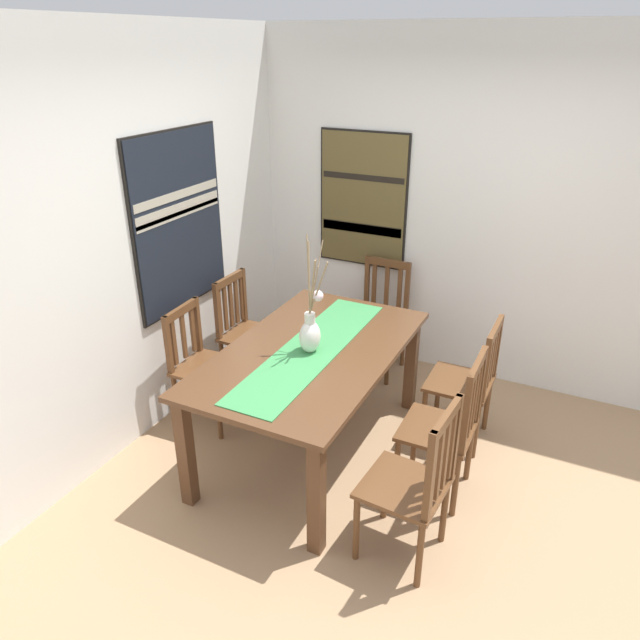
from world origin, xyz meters
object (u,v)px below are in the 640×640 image
at_px(chair_1, 246,329).
at_px(chair_2, 416,482).
at_px(chair_4, 448,425).
at_px(chair_0, 202,363).
at_px(dining_table, 311,364).
at_px(painting_on_back_wall, 178,221).
at_px(chair_3, 379,316).
at_px(centerpiece_vase, 311,331).
at_px(painting_on_side_wall, 363,200).
at_px(chair_5, 468,380).

distance_m(chair_1, chair_2, 2.12).
bearing_deg(chair_4, chair_1, 72.22).
relative_size(chair_0, chair_2, 0.91).
bearing_deg(chair_0, chair_1, -0.26).
xyz_separation_m(dining_table, painting_on_back_wall, (0.23, 1.16, 0.74)).
height_order(dining_table, chair_3, chair_3).
height_order(centerpiece_vase, chair_4, centerpiece_vase).
xyz_separation_m(chair_1, chair_4, (-0.57, -1.79, 0.01)).
xyz_separation_m(chair_2, painting_on_back_wall, (0.82, 2.06, 0.92)).
height_order(centerpiece_vase, painting_on_side_wall, painting_on_side_wall).
xyz_separation_m(chair_0, painting_on_back_wall, (0.24, 0.28, 0.95)).
height_order(centerpiece_vase, chair_0, centerpiece_vase).
xyz_separation_m(chair_4, chair_5, (0.60, 0.02, -0.02)).
bearing_deg(chair_4, chair_0, 89.97).
height_order(dining_table, chair_5, chair_5).
height_order(chair_3, chair_5, chair_3).
bearing_deg(dining_table, chair_4, -91.21).
relative_size(centerpiece_vase, chair_0, 0.85).
relative_size(dining_table, chair_2, 1.79).
bearing_deg(centerpiece_vase, chair_5, -55.89).
distance_m(centerpiece_vase, chair_4, 1.01).
bearing_deg(chair_0, painting_on_side_wall, -20.92).
distance_m(chair_5, painting_on_back_wall, 2.29).
height_order(chair_3, painting_on_back_wall, painting_on_back_wall).
bearing_deg(chair_0, painting_on_back_wall, 49.37).
xyz_separation_m(dining_table, chair_1, (0.55, 0.87, -0.18)).
relative_size(chair_3, painting_on_back_wall, 0.75).
distance_m(chair_0, painting_on_back_wall, 1.02).
distance_m(centerpiece_vase, chair_5, 1.17).
distance_m(chair_3, chair_5, 1.14).
bearing_deg(chair_5, dining_table, 122.65).
bearing_deg(painting_on_side_wall, chair_1, 148.69).
bearing_deg(chair_3, dining_table, -179.59).
height_order(chair_0, chair_3, chair_3).
bearing_deg(chair_5, centerpiece_vase, 124.11).
xyz_separation_m(dining_table, chair_3, (1.27, 0.01, -0.19)).
xyz_separation_m(centerpiece_vase, chair_0, (0.01, 0.88, -0.46)).
distance_m(chair_0, painting_on_side_wall, 1.87).
relative_size(chair_2, painting_on_back_wall, 0.78).
xyz_separation_m(chair_5, painting_on_back_wall, (-0.35, 2.06, 0.93)).
bearing_deg(chair_1, chair_2, -122.83).
height_order(chair_0, chair_4, chair_4).
xyz_separation_m(dining_table, centerpiece_vase, (-0.03, -0.01, 0.26)).
xyz_separation_m(centerpiece_vase, chair_3, (1.29, 0.02, -0.45)).
bearing_deg(chair_4, dining_table, 88.79).
relative_size(centerpiece_vase, chair_5, 0.82).
height_order(chair_1, chair_4, chair_4).
relative_size(chair_3, chair_5, 1.02).
height_order(centerpiece_vase, chair_1, centerpiece_vase).
bearing_deg(chair_1, chair_0, 179.74).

